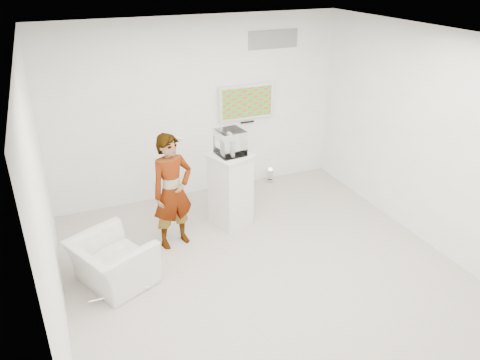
{
  "coord_description": "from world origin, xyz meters",
  "views": [
    {
      "loc": [
        -2.28,
        -4.69,
        3.79
      ],
      "look_at": [
        -0.05,
        0.6,
        1.05
      ],
      "focal_mm": 35.0,
      "sensor_mm": 36.0,
      "label": 1
    }
  ],
  "objects_px": {
    "armchair": "(113,262)",
    "pedestal": "(231,189)",
    "tv": "(246,102)",
    "floor_uplight": "(270,175)",
    "person": "(172,191)"
  },
  "relations": [
    {
      "from": "armchair",
      "to": "pedestal",
      "type": "relative_size",
      "value": 0.83
    },
    {
      "from": "tv",
      "to": "floor_uplight",
      "type": "xyz_separation_m",
      "value": [
        0.45,
        -0.11,
        -1.42
      ]
    },
    {
      "from": "tv",
      "to": "floor_uplight",
      "type": "bearing_deg",
      "value": -13.53
    },
    {
      "from": "tv",
      "to": "armchair",
      "type": "distance_m",
      "value": 3.61
    },
    {
      "from": "person",
      "to": "floor_uplight",
      "type": "height_order",
      "value": "person"
    },
    {
      "from": "tv",
      "to": "pedestal",
      "type": "height_order",
      "value": "tv"
    },
    {
      "from": "pedestal",
      "to": "person",
      "type": "bearing_deg",
      "value": -165.75
    },
    {
      "from": "armchair",
      "to": "pedestal",
      "type": "height_order",
      "value": "pedestal"
    },
    {
      "from": "tv",
      "to": "floor_uplight",
      "type": "relative_size",
      "value": 3.77
    },
    {
      "from": "person",
      "to": "armchair",
      "type": "relative_size",
      "value": 1.76
    },
    {
      "from": "tv",
      "to": "floor_uplight",
      "type": "height_order",
      "value": "tv"
    },
    {
      "from": "tv",
      "to": "person",
      "type": "xyz_separation_m",
      "value": [
        -1.75,
        -1.43,
        -0.71
      ]
    },
    {
      "from": "tv",
      "to": "armchair",
      "type": "relative_size",
      "value": 1.05
    },
    {
      "from": "pedestal",
      "to": "tv",
      "type": "bearing_deg",
      "value": 56.85
    },
    {
      "from": "armchair",
      "to": "floor_uplight",
      "type": "bearing_deg",
      "value": -83.61
    }
  ]
}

